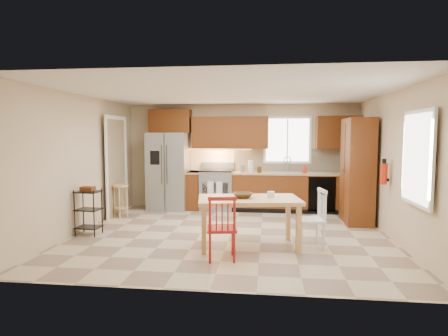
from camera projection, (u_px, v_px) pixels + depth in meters
name	position (u px, v px, depth m)	size (l,w,h in m)	color
floor	(231.00, 234.00, 6.68)	(5.50, 5.50, 0.00)	tan
ceiling	(231.00, 92.00, 6.47)	(5.50, 5.00, 0.02)	silver
wall_back	(241.00, 156.00, 9.05)	(5.50, 0.02, 2.50)	#CCB793
wall_front	(208.00, 182.00, 4.10)	(5.50, 0.02, 2.50)	#CCB793
wall_left	(83.00, 163.00, 6.90)	(0.02, 5.00, 2.50)	#CCB793
wall_right	(394.00, 166.00, 6.25)	(0.02, 5.00, 2.50)	#CCB793
refrigerator	(169.00, 171.00, 8.91)	(0.92, 0.75, 1.82)	gray
range_stove	(217.00, 190.00, 8.87)	(0.76, 0.63, 0.92)	gray
base_cabinet_narrow	(194.00, 190.00, 8.95)	(0.30, 0.60, 0.90)	#633212
base_cabinet_run	(296.00, 192.00, 8.67)	(2.92, 0.60, 0.90)	#633212
dishwasher	(322.00, 194.00, 8.32)	(0.60, 0.02, 0.78)	black
backsplash	(295.00, 160.00, 8.89)	(2.92, 0.03, 0.55)	beige
upper_over_fridge	(170.00, 121.00, 9.00)	(1.00, 0.35, 0.55)	#58260E
upper_left_block	(230.00, 133.00, 8.85)	(1.80, 0.35, 0.75)	#58260E
upper_right_block	(339.00, 132.00, 8.56)	(1.00, 0.35, 0.75)	#58260E
window_back	(287.00, 140.00, 8.86)	(1.12, 0.04, 1.12)	white
sink	(287.00, 174.00, 8.66)	(0.62, 0.46, 0.16)	gray
undercab_glow	(217.00, 149.00, 8.90)	(1.60, 0.30, 0.01)	#FFBF66
soap_bottle	(305.00, 169.00, 8.50)	(0.09, 0.09, 0.19)	red
paper_towel	(251.00, 166.00, 8.69)	(0.12, 0.12, 0.28)	silver
canister_steel	(242.00, 168.00, 8.72)	(0.11, 0.11, 0.18)	gray
canister_wood	(259.00, 170.00, 8.64)	(0.10, 0.10, 0.14)	#462C12
pantry	(357.00, 171.00, 7.49)	(0.50, 0.95, 2.10)	#633212
fire_extinguisher	(384.00, 174.00, 6.43)	(0.12, 0.12, 0.36)	red
window_right	(418.00, 158.00, 5.11)	(0.04, 1.02, 1.32)	white
doorway	(116.00, 168.00, 8.19)	(0.04, 0.95, 2.10)	#8C7A59
dining_table	(249.00, 223.00, 5.90)	(1.57, 0.88, 0.77)	#DFB36F
chair_red	(222.00, 227.00, 5.29)	(0.43, 0.43, 0.92)	maroon
chair_white	(310.00, 219.00, 5.83)	(0.43, 0.43, 0.92)	silver
table_bowl	(243.00, 198.00, 5.87)	(0.32, 0.32, 0.08)	#462C12
table_jar	(271.00, 196.00, 5.92)	(0.12, 0.12, 0.13)	silver
bar_stool	(121.00, 201.00, 8.06)	(0.34, 0.34, 0.70)	#DFB36F
utility_cart	(88.00, 212.00, 6.61)	(0.41, 0.32, 0.82)	black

